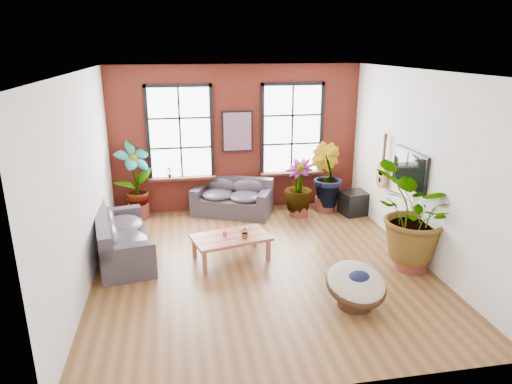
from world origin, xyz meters
TOP-DOWN VIEW (x-y plane):
  - room at (0.00, 0.15)m, footprint 6.04×6.54m
  - sofa_back at (-0.17, 2.87)m, footprint 2.06×1.57m
  - sofa_left at (-2.61, 0.81)m, footprint 1.33×2.36m
  - coffee_table at (-0.52, 0.41)m, footprint 1.58×1.13m
  - papasan_chair at (1.19, -1.60)m, footprint 1.09×1.11m
  - poster at (0.00, 3.18)m, footprint 0.74×0.06m
  - tv_wall_unit at (2.93, 0.60)m, footprint 0.13×1.86m
  - media_box at (2.74, 2.32)m, footprint 0.76×0.67m
  - pot_back_left at (-2.41, 2.93)m, footprint 0.64×0.64m
  - pot_back_right at (2.09, 2.63)m, footprint 0.51×0.51m
  - pot_right_wall at (2.67, -0.60)m, footprint 0.72×0.72m
  - pot_mid at (1.36, 2.42)m, footprint 0.53×0.53m
  - floor_plant_back_left at (-2.43, 2.89)m, footprint 1.07×1.01m
  - floor_plant_back_right at (2.08, 2.67)m, footprint 0.99×1.06m
  - floor_plant_right_wall at (2.66, -0.59)m, footprint 2.12×2.15m
  - floor_plant_mid at (1.35, 2.45)m, footprint 0.97×0.97m
  - table_plant at (-0.26, 0.28)m, footprint 0.25×0.22m
  - sill_plant_left at (-1.65, 3.13)m, footprint 0.17×0.17m
  - sill_plant_right at (1.70, 3.13)m, footprint 0.19×0.19m

SIDE VIEW (x-z plane):
  - pot_mid at x=1.36m, z-range 0.00..0.32m
  - pot_back_left at x=-2.41m, z-range 0.00..0.36m
  - pot_back_right at x=2.09m, z-range 0.00..0.36m
  - pot_right_wall at x=2.67m, z-range 0.00..0.40m
  - media_box at x=2.74m, z-range 0.00..0.55m
  - papasan_chair at x=1.19m, z-range 0.01..0.72m
  - sofa_back at x=-0.17m, z-range -0.04..0.81m
  - sofa_left at x=-2.61m, z-range -0.04..0.84m
  - coffee_table at x=-0.52m, z-range 0.13..0.68m
  - table_plant at x=-0.26m, z-range 0.46..0.69m
  - floor_plant_mid at x=1.35m, z-range 0.14..1.37m
  - floor_plant_back_right at x=2.08m, z-range 0.15..1.67m
  - floor_plant_back_left at x=-2.43m, z-range 0.15..1.84m
  - sill_plant_left at x=-1.65m, z-range 0.90..1.17m
  - sill_plant_right at x=1.70m, z-range 0.90..1.17m
  - floor_plant_right_wall at x=2.66m, z-range 0.16..1.96m
  - tv_wall_unit at x=2.93m, z-range 0.94..2.14m
  - room at x=0.00m, z-range -0.02..3.52m
  - poster at x=0.00m, z-range 1.46..2.44m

